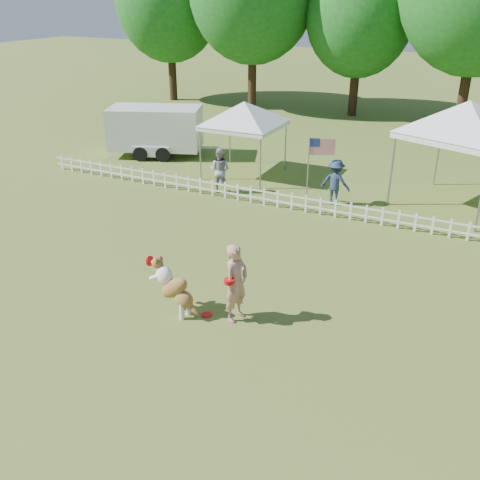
{
  "coord_description": "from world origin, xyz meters",
  "views": [
    {
      "loc": [
        5.05,
        -8.63,
        6.66
      ],
      "look_at": [
        -0.19,
        2.0,
        1.1
      ],
      "focal_mm": 40.0,
      "sensor_mm": 36.0,
      "label": 1
    }
  ],
  "objects": [
    {
      "name": "picket_fence",
      "position": [
        0.0,
        7.0,
        0.3
      ],
      "size": [
        22.0,
        0.08,
        0.6
      ],
      "primitive_type": null,
      "color": "white",
      "rests_on": "ground"
    },
    {
      "name": "tree_far_left",
      "position": [
        -15.0,
        22.0,
        5.5
      ],
      "size": [
        6.6,
        6.6,
        11.0
      ],
      "primitive_type": null,
      "color": "#175218",
      "rests_on": "ground"
    },
    {
      "name": "flag_pole",
      "position": [
        -0.48,
        7.7,
        1.17
      ],
      "size": [
        0.87,
        0.43,
        2.35
      ],
      "primitive_type": null,
      "rotation": [
        0.0,
        0.0,
        0.39
      ],
      "color": "gray",
      "rests_on": "ground"
    },
    {
      "name": "frisbee_on_turf",
      "position": [
        -0.14,
        0.18,
        0.01
      ],
      "size": [
        0.29,
        0.29,
        0.02
      ],
      "primitive_type": "cylinder",
      "rotation": [
        0.0,
        0.0,
        0.2
      ],
      "color": "red",
      "rests_on": "ground"
    },
    {
      "name": "spectator_b",
      "position": [
        0.36,
        8.16,
        0.78
      ],
      "size": [
        1.03,
        0.62,
        1.57
      ],
      "primitive_type": "imported",
      "rotation": [
        0.0,
        0.0,
        3.1
      ],
      "color": "navy",
      "rests_on": "ground"
    },
    {
      "name": "canopy_tent_right",
      "position": [
        4.01,
        9.79,
        1.73
      ],
      "size": [
        4.32,
        4.32,
        3.45
      ],
      "primitive_type": null,
      "rotation": [
        0.0,
        0.0,
        -0.37
      ],
      "color": "white",
      "rests_on": "ground"
    },
    {
      "name": "canopy_tent_left",
      "position": [
        -3.81,
        9.69,
        1.4
      ],
      "size": [
        2.74,
        2.74,
        2.81
      ],
      "primitive_type": null,
      "rotation": [
        0.0,
        0.0,
        0.01
      ],
      "color": "white",
      "rests_on": "ground"
    },
    {
      "name": "spectator_a",
      "position": [
        -3.73,
        7.54,
        0.82
      ],
      "size": [
        0.85,
        0.69,
        1.63
      ],
      "primitive_type": "imported",
      "rotation": [
        0.0,
        0.0,
        3.24
      ],
      "color": "#95969A",
      "rests_on": "ground"
    },
    {
      "name": "tree_center_left",
      "position": [
        -3.0,
        22.5,
        4.9
      ],
      "size": [
        6.0,
        6.0,
        9.8
      ],
      "primitive_type": null,
      "color": "#175218",
      "rests_on": "ground"
    },
    {
      "name": "dog",
      "position": [
        -0.8,
        -0.04,
        0.64
      ],
      "size": [
        1.29,
        0.59,
        1.29
      ],
      "primitive_type": null,
      "rotation": [
        0.0,
        0.0,
        -0.14
      ],
      "color": "brown",
      "rests_on": "ground"
    },
    {
      "name": "tree_left",
      "position": [
        -9.0,
        21.5,
        6.0
      ],
      "size": [
        7.4,
        7.4,
        12.0
      ],
      "primitive_type": null,
      "color": "#175218",
      "rests_on": "ground"
    },
    {
      "name": "ground",
      "position": [
        0.0,
        0.0,
        0.0
      ],
      "size": [
        120.0,
        120.0,
        0.0
      ],
      "primitive_type": "plane",
      "color": "#456520",
      "rests_on": "ground"
    },
    {
      "name": "cargo_trailer",
      "position": [
        -8.49,
        10.5,
        1.07
      ],
      "size": [
        5.32,
        3.77,
        2.15
      ],
      "primitive_type": null,
      "rotation": [
        0.0,
        0.0,
        0.37
      ],
      "color": "silver",
      "rests_on": "ground"
    },
    {
      "name": "handler",
      "position": [
        0.52,
        0.37,
        0.9
      ],
      "size": [
        0.54,
        0.72,
        1.8
      ],
      "primitive_type": "imported",
      "rotation": [
        0.0,
        0.0,
        1.39
      ],
      "color": "tan",
      "rests_on": "ground"
    }
  ]
}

